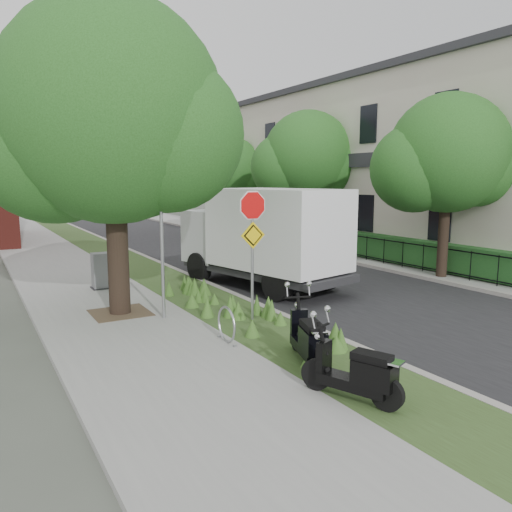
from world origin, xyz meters
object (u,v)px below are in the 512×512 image
at_px(sign_assembly, 253,229).
at_px(utility_cabinet, 105,271).
at_px(scooter_near, 362,378).
at_px(scooter_far, 309,343).
at_px(box_truck, 265,233).

xyz_separation_m(sign_assembly, utility_cabinet, (-2.21, 5.41, -1.68)).
xyz_separation_m(scooter_near, scooter_far, (0.25, 1.67, 0.01)).
bearing_deg(scooter_near, sign_assembly, 80.10).
relative_size(scooter_near, utility_cabinet, 1.48).
bearing_deg(scooter_far, box_truck, 65.30).
bearing_deg(box_truck, scooter_far, -114.70).
xyz_separation_m(box_truck, utility_cabinet, (-4.63, 1.96, -1.12)).
distance_m(scooter_near, box_truck, 8.92).
distance_m(sign_assembly, utility_cabinet, 6.08).
height_order(sign_assembly, scooter_near, sign_assembly).
height_order(scooter_far, box_truck, box_truck).
bearing_deg(scooter_far, sign_assembly, 79.34).
bearing_deg(utility_cabinet, box_truck, -22.94).
bearing_deg(scooter_near, box_truck, 68.37).
bearing_deg(scooter_near, scooter_far, 81.52).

